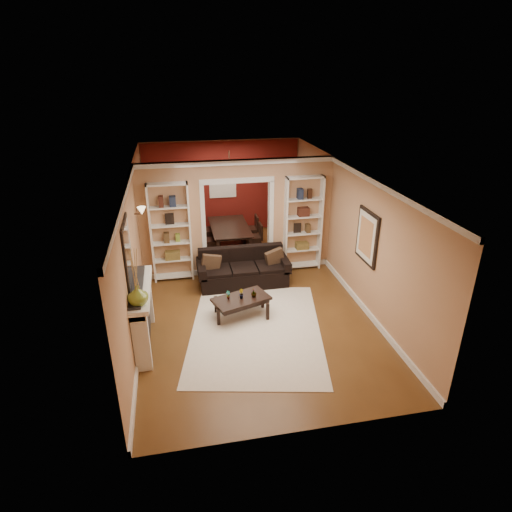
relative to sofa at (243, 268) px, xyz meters
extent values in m
plane|color=brown|center=(0.00, -0.45, -0.40)|extent=(8.00, 8.00, 0.00)
plane|color=white|center=(0.00, -0.45, 2.30)|extent=(8.00, 8.00, 0.00)
plane|color=tan|center=(0.00, 3.55, 0.95)|extent=(8.00, 0.00, 8.00)
plane|color=tan|center=(0.00, -4.45, 0.95)|extent=(8.00, 0.00, 8.00)
plane|color=tan|center=(-2.25, -0.45, 0.95)|extent=(0.00, 8.00, 8.00)
plane|color=tan|center=(2.25, -0.45, 0.95)|extent=(0.00, 8.00, 8.00)
cube|color=tan|center=(0.00, 0.75, 0.95)|extent=(4.50, 0.15, 2.70)
cube|color=maroon|center=(0.00, 3.52, 0.92)|extent=(4.44, 0.04, 2.64)
cube|color=#8CA5CC|center=(0.00, 3.48, 1.15)|extent=(0.78, 0.03, 0.98)
cube|color=silver|center=(-0.08, -1.91, -0.40)|extent=(3.06, 3.81, 0.01)
cube|color=black|center=(0.00, 0.00, 0.00)|extent=(2.06, 0.89, 0.80)
cube|color=#4E3521|center=(-0.73, -0.02, 0.20)|extent=(0.42, 0.15, 0.41)
cube|color=#4E3521|center=(0.73, -0.02, 0.20)|extent=(0.43, 0.22, 0.42)
cube|color=black|center=(-0.27, -1.36, -0.20)|extent=(1.22, 0.92, 0.41)
imported|color=#336626|center=(-0.53, -1.36, 0.10)|extent=(0.12, 0.11, 0.18)
imported|color=#336626|center=(-0.27, -1.36, 0.10)|extent=(0.11, 0.12, 0.18)
imported|color=#336626|center=(-0.02, -1.36, 0.11)|extent=(0.15, 0.15, 0.19)
cube|color=white|center=(-1.55, 0.58, 0.75)|extent=(0.90, 0.30, 2.30)
cube|color=white|center=(1.55, 0.58, 0.75)|extent=(0.90, 0.30, 2.30)
cube|color=white|center=(-2.09, -1.95, 0.18)|extent=(0.32, 1.70, 1.16)
imported|color=olive|center=(-2.09, -2.55, 0.93)|extent=(0.38, 0.38, 0.33)
cube|color=silver|center=(-2.23, -1.95, 1.40)|extent=(0.03, 0.95, 1.10)
cube|color=#FFE0A5|center=(-2.15, 0.10, 1.43)|extent=(0.18, 0.18, 0.22)
cube|color=black|center=(2.21, -1.45, 1.15)|extent=(0.04, 0.85, 1.05)
imported|color=black|center=(0.03, 2.15, -0.08)|extent=(1.82, 1.01, 0.64)
cube|color=black|center=(-0.52, 1.85, -0.01)|extent=(0.47, 0.47, 0.78)
cube|color=black|center=(0.58, 1.85, -0.01)|extent=(0.42, 0.42, 0.78)
cube|color=black|center=(-0.52, 2.45, 0.05)|extent=(0.50, 0.50, 0.90)
cube|color=black|center=(0.58, 2.45, 0.00)|extent=(0.41, 0.41, 0.81)
cube|color=#3D271B|center=(0.00, 2.25, 1.62)|extent=(0.50, 0.50, 0.30)
camera|label=1|loc=(-1.41, -8.63, 4.20)|focal=30.00mm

